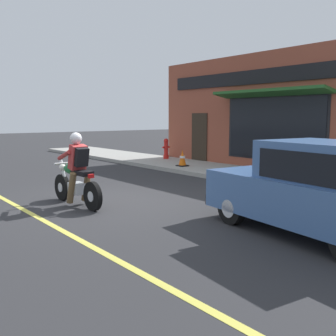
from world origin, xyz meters
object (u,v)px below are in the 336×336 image
Objects in this scene: car_hatchback at (317,190)px; traffic_cone at (182,158)px; motorcycle_with_rider at (77,175)px; fire_hydrant at (166,149)px.

car_hatchback is 6.59× the size of traffic_cone.
motorcycle_with_rider is 8.68m from fire_hydrant.
motorcycle_with_rider is 6.40m from traffic_cone.
car_hatchback reaches higher than fire_hydrant.
motorcycle_with_rider is 0.51× the size of car_hatchback.
traffic_cone is at bearing 64.58° from car_hatchback.
car_hatchback is 4.49× the size of fire_hydrant.
car_hatchback reaches higher than traffic_cone.
traffic_cone is 0.68× the size of fire_hydrant.
motorcycle_with_rider is 4.99m from car_hatchback.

